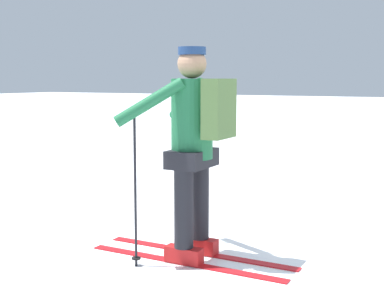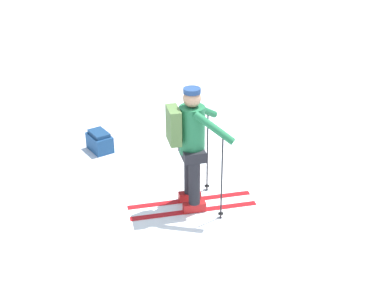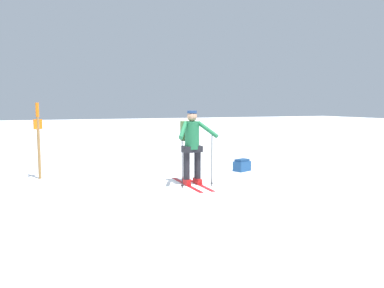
# 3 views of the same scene
# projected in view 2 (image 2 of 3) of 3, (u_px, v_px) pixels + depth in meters

# --- Properties ---
(ground_plane) EXTENTS (80.00, 80.00, 0.00)m
(ground_plane) POSITION_uv_depth(u_px,v_px,m) (188.00, 237.00, 6.57)
(ground_plane) COLOR white
(skier) EXTENTS (1.71, 0.96, 1.68)m
(skier) POSITION_uv_depth(u_px,v_px,m) (191.00, 142.00, 6.76)
(skier) COLOR red
(skier) RESTS_ON ground_plane
(dropped_backpack) EXTENTS (0.44, 0.52, 0.33)m
(dropped_backpack) POSITION_uv_depth(u_px,v_px,m) (100.00, 141.00, 8.59)
(dropped_backpack) COLOR navy
(dropped_backpack) RESTS_ON ground_plane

